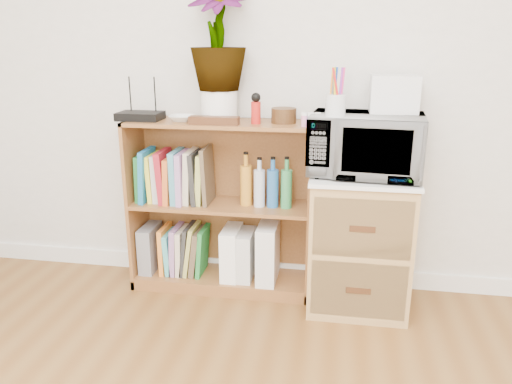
# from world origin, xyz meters

# --- Properties ---
(skirting_board) EXTENTS (4.00, 0.02, 0.10)m
(skirting_board) POSITION_xyz_m (0.00, 2.24, 0.05)
(skirting_board) COLOR white
(skirting_board) RESTS_ON ground
(bookshelf) EXTENTS (1.00, 0.30, 0.95)m
(bookshelf) POSITION_xyz_m (-0.35, 2.10, 0.47)
(bookshelf) COLOR brown
(bookshelf) RESTS_ON ground
(wicker_unit) EXTENTS (0.50, 0.45, 0.70)m
(wicker_unit) POSITION_xyz_m (0.40, 2.02, 0.35)
(wicker_unit) COLOR #9E7542
(wicker_unit) RESTS_ON ground
(microwave) EXTENTS (0.57, 0.41, 0.30)m
(microwave) POSITION_xyz_m (0.40, 2.02, 0.87)
(microwave) COLOR white
(microwave) RESTS_ON wicker_unit
(pen_cup) EXTENTS (0.09, 0.09, 0.10)m
(pen_cup) POSITION_xyz_m (0.25, 1.93, 1.07)
(pen_cup) COLOR silver
(pen_cup) RESTS_ON microwave
(small_appliance) EXTENTS (0.23, 0.19, 0.18)m
(small_appliance) POSITION_xyz_m (0.52, 2.11, 1.11)
(small_appliance) COLOR silver
(small_appliance) RESTS_ON microwave
(router) EXTENTS (0.23, 0.16, 0.04)m
(router) POSITION_xyz_m (-0.78, 2.08, 0.97)
(router) COLOR black
(router) RESTS_ON bookshelf
(white_bowl) EXTENTS (0.13, 0.13, 0.03)m
(white_bowl) POSITION_xyz_m (-0.55, 2.07, 0.97)
(white_bowl) COLOR silver
(white_bowl) RESTS_ON bookshelf
(plant_pot) EXTENTS (0.19, 0.19, 0.16)m
(plant_pot) POSITION_xyz_m (-0.36, 2.12, 1.03)
(plant_pot) COLOR white
(plant_pot) RESTS_ON bookshelf
(potted_plant) EXTENTS (0.30, 0.30, 0.53)m
(potted_plant) POSITION_xyz_m (-0.36, 2.12, 1.37)
(potted_plant) COLOR #40772F
(potted_plant) RESTS_ON plant_pot
(trinket_box) EXTENTS (0.25, 0.06, 0.04)m
(trinket_box) POSITION_xyz_m (-0.35, 2.00, 0.97)
(trinket_box) COLOR #3A1B0F
(trinket_box) RESTS_ON bookshelf
(kokeshi_doll) EXTENTS (0.05, 0.05, 0.11)m
(kokeshi_doll) POSITION_xyz_m (-0.15, 2.06, 1.01)
(kokeshi_doll) COLOR red
(kokeshi_doll) RESTS_ON bookshelf
(wooden_bowl) EXTENTS (0.13, 0.13, 0.08)m
(wooden_bowl) POSITION_xyz_m (-0.01, 2.11, 0.99)
(wooden_bowl) COLOR #38220F
(wooden_bowl) RESTS_ON bookshelf
(paint_jars) EXTENTS (0.10, 0.04, 0.05)m
(paint_jars) POSITION_xyz_m (0.13, 2.01, 0.98)
(paint_jars) COLOR pink
(paint_jars) RESTS_ON bookshelf
(file_box) EXTENTS (0.08, 0.21, 0.27)m
(file_box) POSITION_xyz_m (-0.78, 2.10, 0.20)
(file_box) COLOR slate
(file_box) RESTS_ON bookshelf
(magazine_holder_left) EXTENTS (0.09, 0.23, 0.29)m
(magazine_holder_left) POSITION_xyz_m (-0.29, 2.09, 0.21)
(magazine_holder_left) COLOR white
(magazine_holder_left) RESTS_ON bookshelf
(magazine_holder_mid) EXTENTS (0.09, 0.22, 0.27)m
(magazine_holder_mid) POSITION_xyz_m (-0.21, 2.09, 0.21)
(magazine_holder_mid) COLOR silver
(magazine_holder_mid) RESTS_ON bookshelf
(magazine_holder_right) EXTENTS (0.10, 0.26, 0.33)m
(magazine_holder_right) POSITION_xyz_m (-0.09, 2.09, 0.23)
(magazine_holder_right) COLOR silver
(magazine_holder_right) RESTS_ON bookshelf
(cookbooks) EXTENTS (0.41, 0.20, 0.31)m
(cookbooks) POSITION_xyz_m (-0.61, 2.10, 0.64)
(cookbooks) COLOR #1F7533
(cookbooks) RESTS_ON bookshelf
(liquor_bottles) EXTENTS (0.28, 0.06, 0.28)m
(liquor_bottles) POSITION_xyz_m (-0.10, 2.10, 0.63)
(liquor_bottles) COLOR #C48124
(liquor_bottles) RESTS_ON bookshelf
(lower_books) EXTENTS (0.26, 0.19, 0.29)m
(lower_books) POSITION_xyz_m (-0.57, 2.10, 0.20)
(lower_books) COLOR orange
(lower_books) RESTS_ON bookshelf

